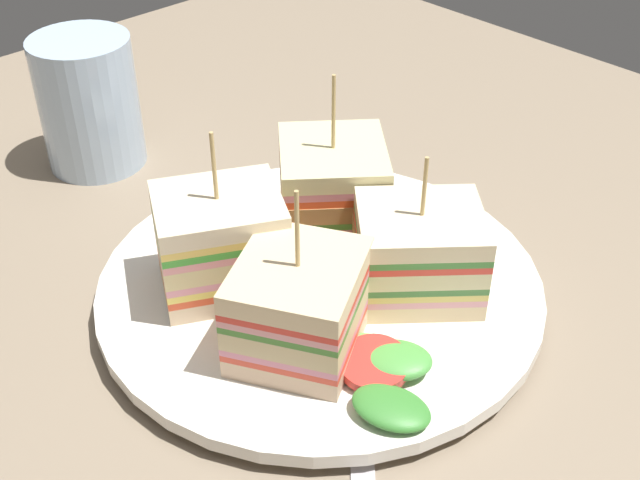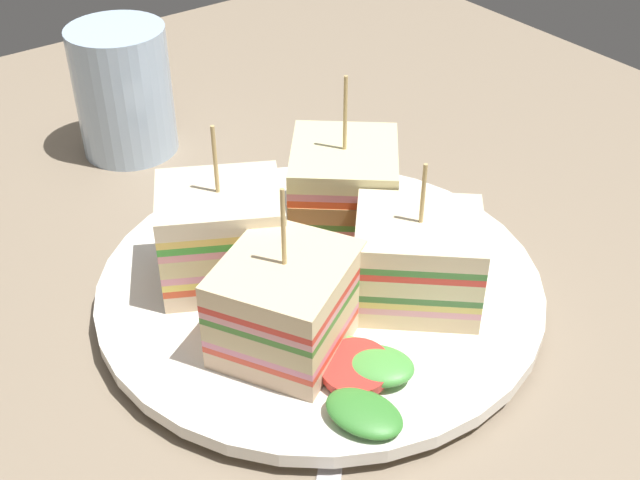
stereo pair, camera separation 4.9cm
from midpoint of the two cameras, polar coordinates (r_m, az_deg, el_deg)
name	(u,v)px [view 1 (the left image)]	position (r cm, az deg, el deg)	size (l,w,h in cm)	color
ground_plane	(320,310)	(52.03, -2.68, -4.99)	(96.55, 89.14, 1.80)	gray
plate	(320,288)	(50.83, -2.74, -3.40)	(27.10, 27.10, 1.59)	white
sandwich_wedge_0	(299,306)	(44.41, -4.60, -4.68)	(9.11, 9.45, 10.11)	beige
sandwich_wedge_1	(418,253)	(48.17, 3.91, -1.00)	(9.45, 9.55, 9.12)	beige
sandwich_wedge_2	(333,188)	(53.30, -1.72, 3.50)	(9.82, 9.74, 10.86)	beige
sandwich_wedge_3	(222,243)	(48.83, -9.65, -0.31)	(8.72, 9.23, 10.42)	beige
salad_garnish	(386,371)	(43.74, 1.35, -9.18)	(8.24, 7.09, 1.47)	#60A74F
spoon	(362,451)	(42.54, -0.44, -14.51)	(12.85, 12.49, 1.00)	silver
drinking_glass	(91,111)	(66.11, -17.63, 8.39)	(7.45, 7.45, 10.09)	#AFC8E2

